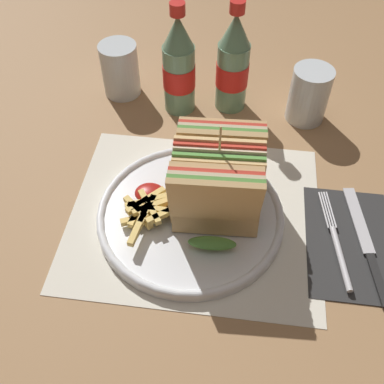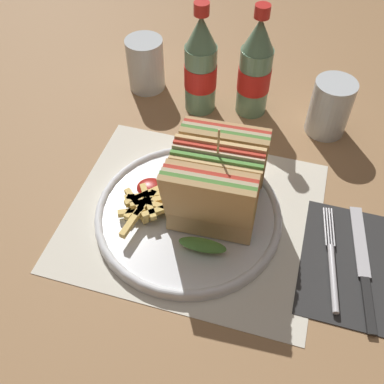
{
  "view_description": "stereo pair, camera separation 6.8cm",
  "coord_description": "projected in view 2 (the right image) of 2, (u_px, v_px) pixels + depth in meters",
  "views": [
    {
      "loc": [
        0.03,
        -0.42,
        0.56
      ],
      "look_at": [
        -0.03,
        0.02,
        0.04
      ],
      "focal_mm": 42.0,
      "sensor_mm": 36.0,
      "label": 1
    },
    {
      "loc": [
        0.1,
        -0.4,
        0.56
      ],
      "look_at": [
        -0.03,
        0.02,
        0.04
      ],
      "focal_mm": 42.0,
      "sensor_mm": 36.0,
      "label": 2
    }
  ],
  "objects": [
    {
      "name": "coke_bottle_far",
      "position": [
        255.0,
        70.0,
        0.8
      ],
      "size": [
        0.06,
        0.06,
        0.21
      ],
      "color": "slate",
      "rests_on": "ground_plane"
    },
    {
      "name": "napkin",
      "position": [
        346.0,
        262.0,
        0.65
      ],
      "size": [
        0.13,
        0.2,
        0.0
      ],
      "color": "#2D2D2D",
      "rests_on": "ground_plane"
    },
    {
      "name": "club_sandwich",
      "position": [
        216.0,
        182.0,
        0.64
      ],
      "size": [
        0.13,
        0.18,
        0.17
      ],
      "color": "tan",
      "rests_on": "plate_main"
    },
    {
      "name": "glass_near",
      "position": [
        330.0,
        107.0,
        0.79
      ],
      "size": [
        0.07,
        0.07,
        0.1
      ],
      "color": "silver",
      "rests_on": "ground_plane"
    },
    {
      "name": "glass_far",
      "position": [
        146.0,
        67.0,
        0.88
      ],
      "size": [
        0.07,
        0.07,
        0.1
      ],
      "color": "silver",
      "rests_on": "ground_plane"
    },
    {
      "name": "coke_bottle_near",
      "position": [
        201.0,
        67.0,
        0.81
      ],
      "size": [
        0.06,
        0.06,
        0.21
      ],
      "color": "slate",
      "rests_on": "ground_plane"
    },
    {
      "name": "ketchup_blob",
      "position": [
        152.0,
        188.0,
        0.7
      ],
      "size": [
        0.05,
        0.04,
        0.02
      ],
      "color": "maroon",
      "rests_on": "plate_main"
    },
    {
      "name": "fries_pile",
      "position": [
        145.0,
        204.0,
        0.68
      ],
      "size": [
        0.08,
        0.11,
        0.02
      ],
      "color": "#E5C166",
      "rests_on": "plate_main"
    },
    {
      "name": "fork",
      "position": [
        332.0,
        266.0,
        0.63
      ],
      "size": [
        0.04,
        0.18,
        0.01
      ],
      "rotation": [
        0.0,
        0.0,
        0.15
      ],
      "color": "silver",
      "rests_on": "napkin"
    },
    {
      "name": "ground_plane",
      "position": [
        205.0,
        222.0,
        0.69
      ],
      "size": [
        4.0,
        4.0,
        0.0
      ],
      "primitive_type": "plane",
      "color": "#9E754C"
    },
    {
      "name": "placemat",
      "position": [
        194.0,
        215.0,
        0.7
      ],
      "size": [
        0.39,
        0.33,
        0.0
      ],
      "color": "silver",
      "rests_on": "ground_plane"
    },
    {
      "name": "plate_main",
      "position": [
        188.0,
        214.0,
        0.69
      ],
      "size": [
        0.29,
        0.29,
        0.02
      ],
      "color": "white",
      "rests_on": "ground_plane"
    },
    {
      "name": "knife",
      "position": [
        363.0,
        266.0,
        0.64
      ],
      "size": [
        0.05,
        0.21,
        0.0
      ],
      "rotation": [
        0.0,
        0.0,
        0.15
      ],
      "color": "black",
      "rests_on": "napkin"
    }
  ]
}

